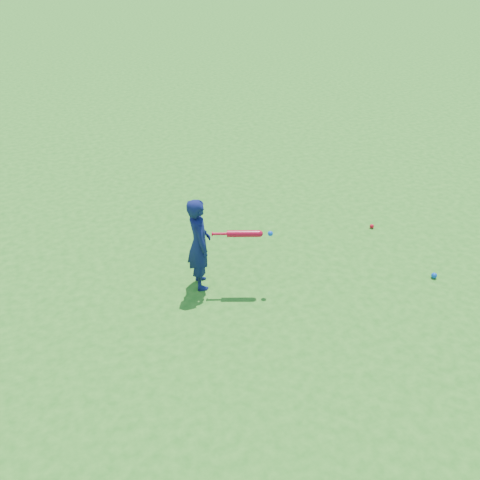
{
  "coord_description": "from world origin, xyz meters",
  "views": [
    {
      "loc": [
        -1.13,
        -5.76,
        4.03
      ],
      "look_at": [
        0.77,
        -0.55,
        0.66
      ],
      "focal_mm": 40.0,
      "sensor_mm": 36.0,
      "label": 1
    }
  ],
  "objects": [
    {
      "name": "ground_ball_blue",
      "position": [
        3.19,
        -1.29,
        0.04
      ],
      "size": [
        0.08,
        0.08,
        0.08
      ],
      "primitive_type": "sphere",
      "color": "blue",
      "rests_on": "ground"
    },
    {
      "name": "bat_swing",
      "position": [
        0.83,
        -0.61,
        0.77
      ],
      "size": [
        0.7,
        0.29,
        0.08
      ],
      "rotation": [
        0.0,
        0.0,
        -0.34
      ],
      "color": "red",
      "rests_on": "ground"
    },
    {
      "name": "ground",
      "position": [
        0.0,
        0.0,
        0.0
      ],
      "size": [
        80.0,
        80.0,
        0.0
      ],
      "primitive_type": "plane",
      "color": "#27751B",
      "rests_on": "ground"
    },
    {
      "name": "child",
      "position": [
        0.3,
        -0.38,
        0.61
      ],
      "size": [
        0.33,
        0.46,
        1.21
      ],
      "primitive_type": "imported",
      "rotation": [
        0.0,
        0.0,
        1.49
      ],
      "color": "#11174F",
      "rests_on": "ground"
    },
    {
      "name": "ground_ball_red",
      "position": [
        3.13,
        0.12,
        0.03
      ],
      "size": [
        0.06,
        0.06,
        0.06
      ],
      "primitive_type": "sphere",
      "color": "red",
      "rests_on": "ground"
    }
  ]
}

